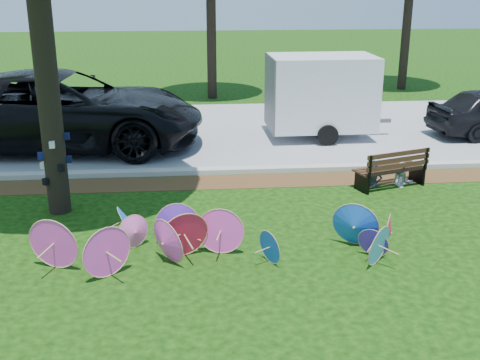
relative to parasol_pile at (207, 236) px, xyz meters
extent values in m
plane|color=black|center=(0.18, -0.62, -0.39)|extent=(90.00, 90.00, 0.00)
cube|color=#472D16|center=(0.18, 3.88, -0.39)|extent=(90.00, 1.00, 0.01)
cube|color=#B7B5AD|center=(0.18, 4.58, -0.33)|extent=(90.00, 0.30, 0.12)
cube|color=gray|center=(0.18, 8.73, -0.39)|extent=(90.00, 8.00, 0.01)
cylinder|color=black|center=(-2.92, 2.37, 2.70)|extent=(0.44, 0.44, 6.18)
cone|color=#FF45C6|center=(-0.69, -0.19, 0.01)|extent=(0.68, 0.80, 0.81)
cone|color=blue|center=(-1.46, 1.15, -0.11)|extent=(0.39, 0.61, 0.55)
cone|color=#5BB4EF|center=(2.78, -0.51, -0.04)|extent=(0.64, 0.66, 0.72)
cone|color=#FF45C6|center=(-1.63, -0.54, 0.04)|extent=(0.77, 0.63, 0.86)
cone|color=blue|center=(1.07, -0.30, -0.10)|extent=(0.40, 0.59, 0.59)
cone|color=#DE1E42|center=(-0.39, 0.07, 0.04)|extent=(0.90, 0.54, 0.86)
cone|color=#FF45C6|center=(0.25, 0.18, 0.02)|extent=(0.84, 0.31, 0.83)
cone|color=#DE1E42|center=(-0.39, 0.24, -0.10)|extent=(0.36, 0.57, 0.58)
cone|color=#FF45C6|center=(-2.47, -0.18, 0.06)|extent=(0.92, 0.52, 0.91)
cone|color=#582AB6|center=(2.84, -0.21, -0.12)|extent=(0.57, 0.49, 0.55)
cone|color=#EE63BF|center=(-1.25, 0.46, -0.09)|extent=(0.57, 0.46, 0.62)
cone|color=#582AB6|center=(-0.50, 0.47, 0.01)|extent=(0.80, 0.20, 0.80)
cone|color=#DE1E42|center=(3.16, 0.02, -0.06)|extent=(0.44, 0.68, 0.67)
cone|color=blue|center=(2.60, 0.17, 0.03)|extent=(0.87, 0.64, 0.85)
imported|color=black|center=(-3.69, 7.24, 0.67)|extent=(7.86, 4.04, 2.12)
cube|color=silver|center=(3.61, 7.75, 0.96)|extent=(3.02, 1.94, 2.69)
imported|color=#313543|center=(3.89, 3.33, 0.19)|extent=(0.49, 0.40, 1.16)
imported|color=silver|center=(4.59, 3.33, 0.13)|extent=(0.52, 0.41, 1.05)
cylinder|color=black|center=(0.68, 14.03, 2.11)|extent=(0.36, 0.36, 5.00)
cylinder|color=black|center=(8.73, 15.31, 2.11)|extent=(0.36, 0.36, 5.00)
camera|label=1|loc=(-0.24, -9.31, 4.18)|focal=45.00mm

